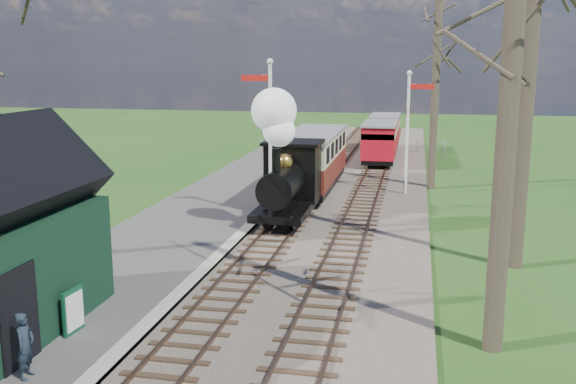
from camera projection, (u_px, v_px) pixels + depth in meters
name	position (u px, v px, depth m)	size (l,w,h in m)	color
distant_hills	(382.00, 258.00, 74.18)	(114.40, 48.00, 22.02)	#385B23
ballast_bed	(340.00, 192.00, 30.24)	(8.00, 60.00, 0.10)	brown
track_near	(313.00, 190.00, 30.48)	(1.60, 60.00, 0.15)	brown
track_far	(368.00, 192.00, 29.98)	(1.60, 60.00, 0.15)	brown
platform	(184.00, 229.00, 23.47)	(5.00, 44.00, 0.20)	#474442
coping_strip	(245.00, 232.00, 23.03)	(0.40, 44.00, 0.21)	#B2AD9E
semaphore_near	(269.00, 129.00, 24.16)	(1.22, 0.24, 6.22)	silver
semaphore_far	(409.00, 123.00, 28.98)	(1.22, 0.24, 5.72)	silver
bare_trees	(294.00, 95.00, 17.77)	(15.51, 22.39, 12.00)	#382D23
fence_line	(350.00, 144.00, 43.78)	(12.60, 0.08, 1.00)	slate
locomotive	(286.00, 166.00, 23.87)	(2.01, 4.70, 5.04)	black
coach	(312.00, 158.00, 29.82)	(2.35, 8.06, 2.47)	black
red_carriage_a	(380.00, 142.00, 37.89)	(1.96, 4.84, 2.06)	black
red_carriage_b	(385.00, 132.00, 43.17)	(1.96, 4.84, 2.06)	black
sign_board	(73.00, 311.00, 14.15)	(0.16, 0.69, 1.01)	#0D4026
bench	(84.00, 285.00, 16.25)	(0.43, 1.29, 0.73)	#49301A
person	(25.00, 345.00, 12.10)	(0.48, 0.31, 1.30)	#1B2431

